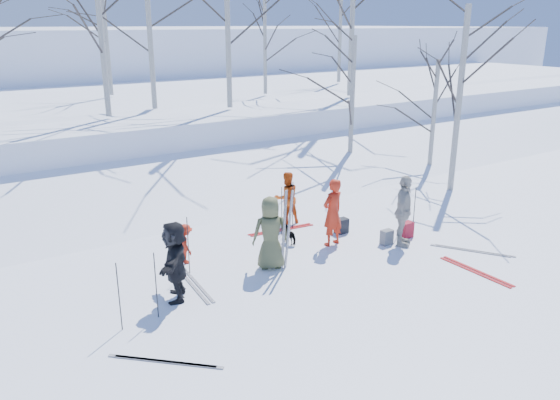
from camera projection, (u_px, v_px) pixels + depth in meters
ground at (316, 271)px, 12.38m from camera, size 120.00×120.00×0.00m
snow_ramp at (188, 190)px, 17.91m from camera, size 70.00×9.49×4.12m
snow_plateau at (100, 121)px, 25.60m from camera, size 70.00×18.00×2.20m
far_hill at (21, 69)px, 42.01m from camera, size 90.00×30.00×6.00m
skier_olive_center at (271, 233)px, 12.33m from camera, size 0.97×0.81×1.70m
skier_red_north at (333, 212)px, 13.63m from camera, size 0.69×0.51×1.73m
skier_redor_behind at (287, 198)px, 15.17m from camera, size 0.81×0.69×1.48m
skier_red_seated at (186, 244)px, 12.69m from camera, size 0.44×0.66×0.95m
skier_cream_east at (403, 211)px, 13.58m from camera, size 1.12×1.00×1.82m
skier_grey_west at (175, 261)px, 10.93m from camera, size 1.14×1.61×1.67m
dog at (290, 235)px, 13.92m from camera, size 0.29×0.56×0.45m
upright_ski_left at (284, 230)px, 12.23m from camera, size 0.11×0.17×1.90m
upright_ski_right at (289, 230)px, 12.25m from camera, size 0.14×0.23×1.89m
ski_pair_a at (472, 251)px, 13.48m from camera, size 1.94×2.08×0.02m
ski_pair_b at (281, 230)px, 14.86m from camera, size 0.60×1.94×0.02m
ski_pair_c at (195, 285)px, 11.73m from camera, size 0.50×1.93×0.02m
ski_pair_d at (476, 271)px, 12.36m from camera, size 0.24×1.90×0.02m
ski_pair_e at (165, 362)px, 9.07m from camera, size 2.10×2.10×0.02m
ski_pole_a at (414, 212)px, 14.28m from camera, size 0.02×0.02×1.34m
ski_pole_b at (119, 297)px, 9.83m from camera, size 0.02×0.02×1.34m
ski_pole_c at (293, 205)px, 14.76m from camera, size 0.02×0.02×1.34m
ski_pole_d at (401, 209)px, 14.49m from camera, size 0.02×0.02×1.34m
ski_pole_e at (282, 212)px, 14.28m from camera, size 0.02×0.02×1.34m
ski_pole_f at (188, 245)px, 12.11m from camera, size 0.02×0.02×1.34m
ski_pole_g at (156, 285)px, 10.26m from camera, size 0.02×0.02×1.34m
backpack_red at (407, 230)px, 14.30m from camera, size 0.32×0.22×0.42m
backpack_grey at (387, 237)px, 13.86m from camera, size 0.30×0.20×0.38m
backpack_dark at (341, 226)px, 14.61m from camera, size 0.34×0.24×0.40m
birch_plateau_a at (265, 48)px, 25.09m from camera, size 3.53×3.53×4.19m
birch_plateau_c at (100, 26)px, 18.59m from camera, size 4.89×4.89×6.13m
birch_plateau_d at (227, 18)px, 20.56m from camera, size 5.31×5.31×6.73m
birch_plateau_e at (340, 27)px, 29.96m from camera, size 4.73×4.73×5.90m
birch_plateau_g at (106, 39)px, 24.51m from camera, size 4.06×4.06×4.94m
birch_plateau_h at (149, 28)px, 20.31m from camera, size 4.81×4.81×6.01m
birch_plateau_k at (353, 0)px, 23.85m from camera, size 6.36×6.36×8.23m
birch_edge_b at (459, 101)px, 17.54m from camera, size 4.76×4.76×5.94m
birch_edge_c at (434, 116)px, 20.31m from camera, size 3.49×3.49×4.13m
birch_edge_e at (352, 105)px, 20.14m from camera, size 4.07×4.07×4.96m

